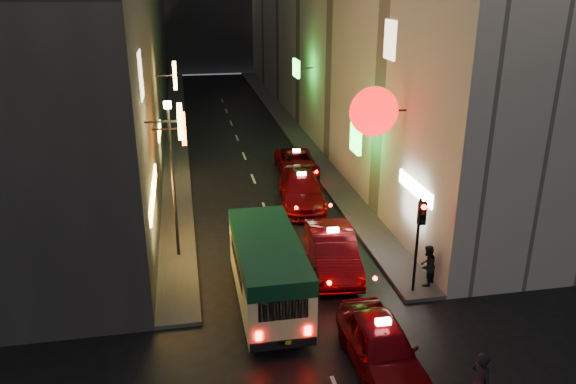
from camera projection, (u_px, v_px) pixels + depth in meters
building_left at (111, 4)px, 38.16m from camera, size 7.41×52.00×18.00m
building_right at (338, 3)px, 40.94m from camera, size 8.30×52.00×18.00m
sidewalk_left at (176, 129)px, 41.96m from camera, size 1.50×52.00×0.15m
sidewalk_right at (288, 124)px, 43.44m from camera, size 1.50×52.00×0.15m
minibus at (268, 265)px, 18.75m from camera, size 2.06×5.87×2.52m
taxi_near at (382, 343)px, 15.91m from camera, size 2.24×5.45×1.90m
taxi_second at (333, 248)px, 21.49m from camera, size 2.91×5.95×2.00m
taxi_third at (302, 188)px, 27.75m from camera, size 3.03×5.91×1.97m
taxi_far at (296, 161)px, 32.34m from camera, size 2.17×4.85×1.68m
pedestrian_crossing at (481, 380)px, 14.13m from camera, size 0.59×0.79×2.15m
pedestrian_sidewalk at (427, 263)px, 20.10m from camera, size 0.76×0.75×1.74m
traffic_light at (420, 227)px, 19.01m from camera, size 0.26×0.43×3.50m
lamp_post at (172, 170)px, 21.38m from camera, size 0.28×0.28×6.22m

